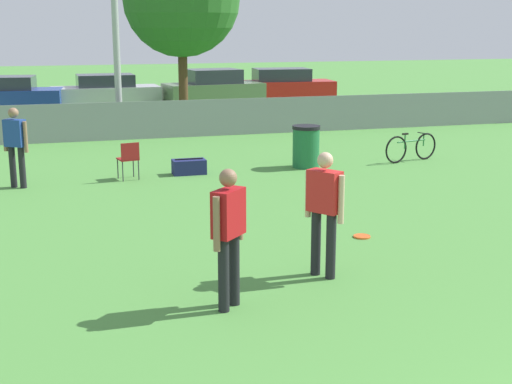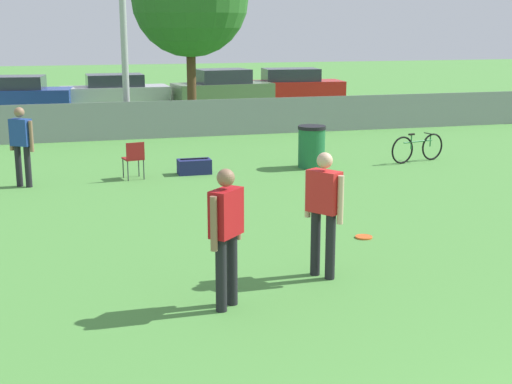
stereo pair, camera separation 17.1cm
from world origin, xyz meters
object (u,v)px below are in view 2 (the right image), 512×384
Objects in this scene: parked_car_olive at (222,89)px; player_thrower_red at (226,228)px; spectator_in_blue at (21,141)px; trash_bin at (312,147)px; parked_car_silver at (115,91)px; parked_car_red at (291,86)px; folding_chair_sideline at (134,157)px; gear_bag_sideline at (194,167)px; parked_car_blue at (15,94)px; frisbee_disc at (364,237)px; player_defender_red at (324,205)px; bicycle_sideline at (418,148)px.

player_thrower_red is at bearing -109.37° from parked_car_olive.
trash_bin is (6.41, 0.36, -0.46)m from spectator_in_blue.
parked_car_red is at bearing 1.25° from parked_car_silver.
gear_bag_sideline is at bearing 178.38° from folding_chair_sideline.
parked_car_blue is at bearing 108.00° from gear_bag_sideline.
player_thrower_red reaches higher than frisbee_disc.
trash_bin is (4.14, 0.24, 0.00)m from folding_chair_sideline.
frisbee_disc is 0.07× the size of parked_car_olive.
parked_car_red is at bearing 64.05° from gear_bag_sideline.
parked_car_silver is (-2.24, 19.61, 0.65)m from frisbee_disc.
parked_car_olive is at bearing 32.55° from player_thrower_red.
folding_chair_sideline is 1.41m from gear_bag_sideline.
gear_bag_sideline is at bearing -179.91° from trash_bin.
parked_car_olive is at bearing -9.03° from parked_car_silver.
player_defender_red reaches higher than frisbee_disc.
player_defender_red is 0.36× the size of parked_car_red.
parked_car_olive is (0.94, 13.45, 0.22)m from trash_bin.
parked_car_blue is 11.47m from parked_car_red.
player_defender_red is 21.12m from parked_car_silver.
player_thrower_red is 7.57m from folding_chair_sideline.
trash_bin is (1.15, 5.60, 0.48)m from frisbee_disc.
bicycle_sideline is 0.34× the size of parked_car_red.
gear_bag_sideline is 0.16× the size of parked_car_red.
parked_car_red is at bearing 74.97° from frisbee_disc.
player_defender_red is 7.51m from trash_bin.
bicycle_sideline is 16.93m from parked_car_blue.
folding_chair_sideline is at bearing 47.39° from player_thrower_red.
trash_bin is (3.86, 7.79, -0.48)m from player_thrower_red.
player_defender_red is at bearing -69.69° from parked_car_blue.
parked_car_red is (8.36, 14.63, 0.19)m from folding_chair_sideline.
folding_chair_sideline is 14.60m from parked_car_olive.
parked_car_olive is (5.08, 13.68, 0.22)m from folding_chair_sideline.
trash_bin is 0.21× the size of parked_car_red.
parked_car_red reaches higher than folding_chair_sideline.
parked_car_blue is at bearing -171.50° from parked_car_red.
spectator_in_blue is at bearing -120.93° from parked_car_red.
player_thrower_red is 1.02× the size of spectator_in_blue.
parked_car_silver is (0.48, 21.80, -0.31)m from player_thrower_red.
gear_bag_sideline is (-1.64, 5.60, 0.15)m from frisbee_disc.
trash_bin reaches higher than gear_bag_sideline.
parked_car_olive is at bearing -83.15° from spectator_in_blue.
parked_car_silver is 7.62m from parked_car_red.
parked_car_red is (7.61, 0.39, 0.03)m from parked_car_silver.
player_thrower_red is 21.80m from parked_car_silver.
player_defender_red is at bearing 92.83° from folding_chair_sideline.
trash_bin reaches higher than frisbee_disc.
folding_chair_sideline is at bearing -170.26° from gear_bag_sideline.
player_thrower_red is at bearing -92.91° from parked_car_silver.
folding_chair_sideline is at bearing -114.89° from parked_car_red.
parked_car_olive reaches higher than trash_bin.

